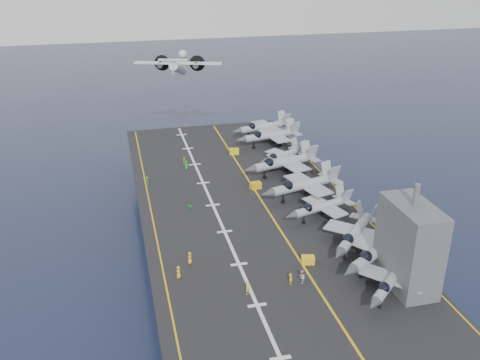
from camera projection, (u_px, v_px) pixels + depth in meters
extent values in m
plane|color=#142135|center=(245.00, 251.00, 101.43)|extent=(500.00, 500.00, 0.00)
cube|color=#56595E|center=(245.00, 228.00, 99.41)|extent=(36.00, 90.00, 10.00)
cube|color=black|center=(245.00, 203.00, 97.32)|extent=(38.00, 92.00, 0.40)
cube|color=gold|center=(261.00, 200.00, 97.88)|extent=(0.35, 90.00, 0.02)
cube|color=silver|center=(213.00, 205.00, 95.93)|extent=(0.50, 90.00, 0.02)
cube|color=gold|center=(151.00, 212.00, 93.55)|extent=(0.25, 90.00, 0.02)
cube|color=gold|center=(340.00, 191.00, 101.24)|extent=(0.25, 90.00, 0.02)
imported|color=gold|center=(179.00, 272.00, 74.64)|extent=(1.23, 1.35, 1.87)
imported|color=yellow|center=(248.00, 288.00, 71.20)|extent=(1.30, 1.13, 1.81)
imported|color=green|center=(190.00, 206.00, 93.83)|extent=(1.10, 0.82, 1.69)
imported|color=#268D27|center=(147.00, 181.00, 103.63)|extent=(0.71, 1.05, 1.72)
imported|color=yellow|center=(184.00, 160.00, 113.97)|extent=(1.04, 1.17, 1.62)
imported|color=#268C33|center=(186.00, 165.00, 110.88)|extent=(1.25, 1.38, 1.92)
imported|color=yellow|center=(291.00, 279.00, 73.23)|extent=(0.99, 1.21, 1.75)
imported|color=silver|center=(302.00, 277.00, 73.48)|extent=(1.38, 1.45, 2.01)
imported|color=gold|center=(190.00, 258.00, 78.05)|extent=(1.23, 1.35, 1.87)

